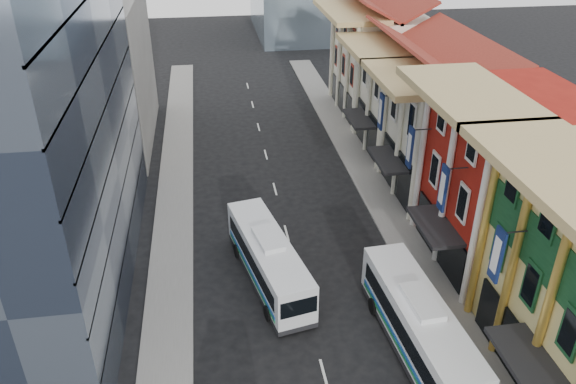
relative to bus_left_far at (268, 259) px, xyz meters
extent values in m
cube|color=slate|center=(10.50, 5.46, -1.70)|extent=(3.00, 90.00, 0.15)
cube|color=slate|center=(-6.50, 5.46, -1.70)|extent=(3.00, 90.00, 0.15)
cube|color=maroon|center=(16.00, 0.46, 4.23)|extent=(8.00, 10.00, 12.00)
cube|color=#ECE7CE|center=(16.00, 9.96, 3.23)|extent=(8.00, 9.00, 10.00)
cube|color=#ECE7CE|center=(16.00, 18.96, 3.23)|extent=(8.00, 9.00, 10.00)
cube|color=#ECE7CE|center=(16.00, 29.46, 3.73)|extent=(8.00, 12.00, 11.00)
cube|color=gray|center=(-14.00, 25.46, 5.23)|extent=(10.00, 18.00, 14.00)
camera|label=1|loc=(-3.11, -29.66, 21.64)|focal=35.00mm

